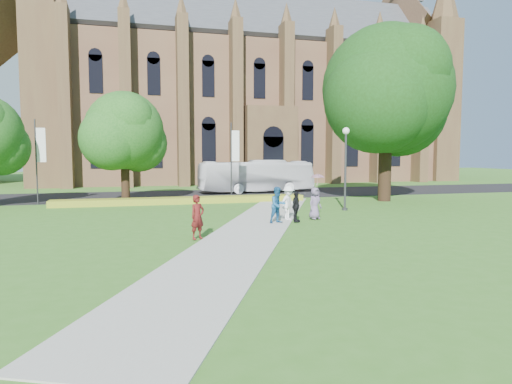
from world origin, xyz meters
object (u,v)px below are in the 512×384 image
object	(u,v)px
large_tree	(387,90)
pedestrian_0	(197,217)
streetlamp	(346,158)
tour_coach	(256,176)

from	to	relation	value
large_tree	pedestrian_0	world-z (taller)	large_tree
streetlamp	tour_coach	xyz separation A→B (m)	(-1.94, 14.23, -1.78)
large_tree	pedestrian_0	distance (m)	21.29
streetlamp	large_tree	size ratio (longest dim) A/B	0.40
streetlamp	tour_coach	size ratio (longest dim) A/B	0.49
large_tree	tour_coach	bearing A→B (deg)	127.41
pedestrian_0	streetlamp	bearing A→B (deg)	4.93
streetlamp	tour_coach	world-z (taller)	streetlamp
tour_coach	pedestrian_0	size ratio (longest dim) A/B	5.82
large_tree	pedestrian_0	xyz separation A→B (m)	(-15.93, -12.02, -7.40)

